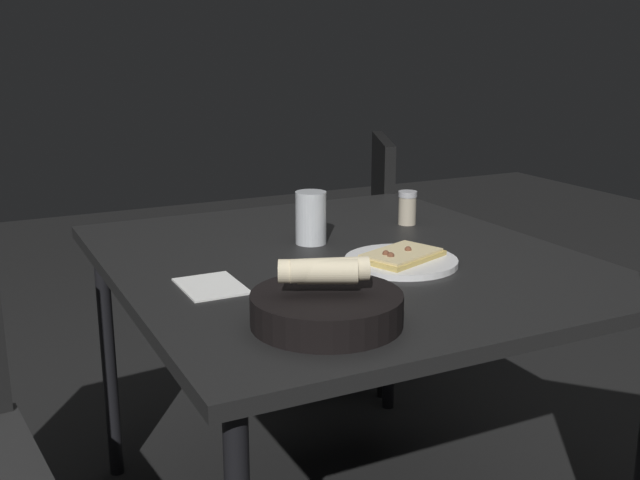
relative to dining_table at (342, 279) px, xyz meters
name	(u,v)px	position (x,y,z in m)	size (l,w,h in m)	color
dining_table	(342,279)	(0.00, 0.00, 0.00)	(1.16, 1.04, 0.73)	black
pizza_plate	(401,260)	(0.12, 0.09, 0.07)	(0.25, 0.25, 0.04)	white
bread_basket	(326,305)	(0.38, -0.23, 0.09)	(0.27, 0.27, 0.12)	black
beer_glass	(311,220)	(-0.13, -0.02, 0.11)	(0.08, 0.08, 0.13)	silver
pepper_shaker	(407,210)	(-0.20, 0.30, 0.10)	(0.05, 0.05, 0.09)	#BFB299
napkin	(211,286)	(0.08, -0.35, 0.06)	(0.16, 0.12, 0.00)	white
chair_spare	(349,243)	(-0.81, 0.46, -0.17)	(0.58, 0.58, 0.88)	#242424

